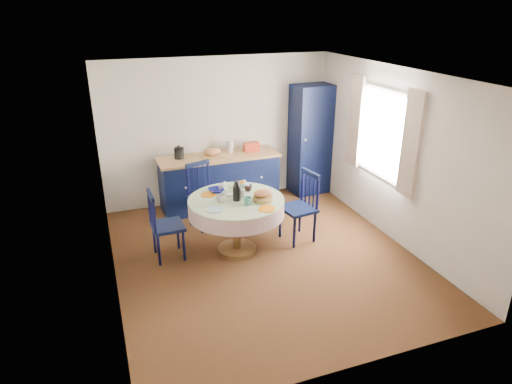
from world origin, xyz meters
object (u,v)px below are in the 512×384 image
at_px(chair_right, 300,206).
at_px(mug_c, 248,188).
at_px(mug_b, 247,201).
at_px(kitchen_counter, 219,180).
at_px(chair_far, 204,195).
at_px(pantry_cabinet, 311,140).
at_px(cobalt_bowl, 216,190).
at_px(mug_a, 221,198).
at_px(mug_d, 221,187).
at_px(dining_table, 237,207).
at_px(chair_left, 164,225).

distance_m(chair_right, mug_c, 0.84).
height_order(mug_b, mug_c, mug_b).
height_order(kitchen_counter, chair_far, kitchen_counter).
bearing_deg(pantry_cabinet, cobalt_bowl, -152.59).
height_order(mug_a, mug_d, mug_a).
relative_size(dining_table, chair_left, 1.33).
bearing_deg(dining_table, cobalt_bowl, 120.49).
bearing_deg(mug_a, cobalt_bowl, 84.53).
height_order(dining_table, chair_right, dining_table).
relative_size(chair_left, chair_right, 0.95).
distance_m(chair_far, cobalt_bowl, 0.71).
bearing_deg(mug_d, chair_right, -17.98).
xyz_separation_m(dining_table, mug_c, (0.24, 0.22, 0.17)).
bearing_deg(cobalt_bowl, dining_table, -59.51).
bearing_deg(chair_right, kitchen_counter, -162.89).
distance_m(pantry_cabinet, mug_c, 2.28).
xyz_separation_m(dining_table, mug_a, (-0.23, -0.01, 0.17)).
xyz_separation_m(pantry_cabinet, chair_left, (-2.95, -1.54, -0.49)).
xyz_separation_m(kitchen_counter, cobalt_bowl, (-0.40, -1.26, 0.36)).
height_order(kitchen_counter, cobalt_bowl, kitchen_counter).
bearing_deg(dining_table, pantry_cabinet, 40.91).
distance_m(mug_a, mug_c, 0.52).
bearing_deg(kitchen_counter, mug_d, -105.59).
relative_size(mug_c, cobalt_bowl, 0.54).
distance_m(dining_table, cobalt_bowl, 0.42).
height_order(chair_left, chair_far, chair_far).
bearing_deg(mug_c, kitchen_counter, 91.62).
height_order(chair_far, mug_d, chair_far).
bearing_deg(cobalt_bowl, mug_b, -63.86).
bearing_deg(pantry_cabinet, mug_d, -152.39).
bearing_deg(mug_a, chair_left, 167.28).
height_order(dining_table, chair_far, dining_table).
bearing_deg(chair_left, chair_right, -95.51).
height_order(kitchen_counter, mug_c, kitchen_counter).
distance_m(mug_b, cobalt_bowl, 0.63).
xyz_separation_m(pantry_cabinet, chair_right, (-0.98, -1.67, -0.46)).
relative_size(mug_d, cobalt_bowl, 0.45).
relative_size(chair_right, mug_a, 8.47).
relative_size(kitchen_counter, mug_b, 18.57).
distance_m(chair_far, mug_d, 0.69).
height_order(mug_b, cobalt_bowl, mug_b).
xyz_separation_m(kitchen_counter, mug_d, (-0.31, -1.22, 0.38)).
distance_m(dining_table, mug_c, 0.37).
bearing_deg(chair_right, pantry_cabinet, 140.32).
bearing_deg(chair_left, dining_table, -100.83).
height_order(chair_right, mug_a, chair_right).
relative_size(mug_a, mug_c, 1.03).
height_order(chair_far, cobalt_bowl, chair_far).
distance_m(dining_table, chair_left, 1.02).
height_order(chair_right, mug_b, chair_right).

